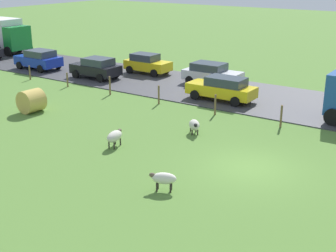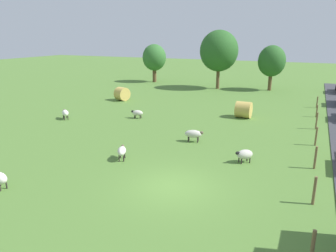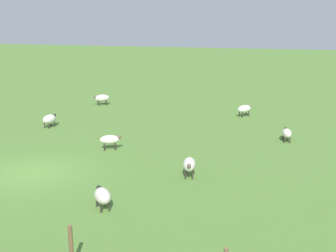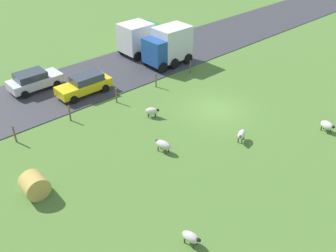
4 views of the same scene
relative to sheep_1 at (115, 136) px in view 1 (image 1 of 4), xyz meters
name	(u,v)px [view 1 (image 1 of 4)]	position (x,y,z in m)	size (l,w,h in m)	color
ground_plane	(250,168)	(1.37, -6.63, -0.55)	(160.00, 160.00, 0.00)	#517A33
road_strip	(324,108)	(12.35, -6.63, -0.52)	(8.00, 80.00, 0.06)	#38383D
sheep_1	(115,136)	(0.00, 0.00, 0.00)	(1.29, 0.74, 0.81)	beige
sheep_3	(194,125)	(3.84, -2.26, -0.06)	(1.06, 1.02, 0.76)	beige
sheep_5	(164,178)	(-2.61, -4.73, -0.01)	(0.84, 1.13, 0.77)	silver
hay_bale_1	(31,101)	(1.66, 7.99, 0.15)	(1.40, 1.40, 1.27)	tan
fence_post_1	(281,116)	(7.43, -5.69, 0.09)	(0.12, 0.12, 1.27)	brown
fence_post_2	(215,105)	(7.43, -1.56, 0.08)	(0.12, 0.12, 1.25)	brown
fence_post_3	(159,95)	(7.43, 2.57, 0.07)	(0.12, 0.12, 1.23)	brown
fence_post_4	(110,86)	(7.43, 6.70, 0.10)	(0.12, 0.12, 1.30)	brown
fence_post_5	(67,80)	(7.43, 10.83, -0.01)	(0.12, 0.12, 1.06)	brown
fence_post_6	(30,73)	(7.43, 14.96, 0.01)	(0.12, 0.12, 1.11)	brown
truck_0	(6,35)	(14.10, 26.24, 1.33)	(2.88, 4.57, 3.42)	#197F33
car_1	(39,59)	(10.42, 17.27, 0.37)	(2.21, 4.06, 1.65)	#1933B2
car_2	(212,73)	(13.86, 2.26, 0.35)	(2.16, 4.36, 1.60)	silver
car_3	(147,63)	(14.22, 8.51, 0.35)	(1.94, 3.83, 1.62)	yellow
car_4	(96,68)	(10.61, 10.83, 0.35)	(2.12, 3.96, 1.61)	black
car_5	(222,88)	(10.35, -0.50, 0.34)	(1.94, 4.56, 1.59)	yellow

